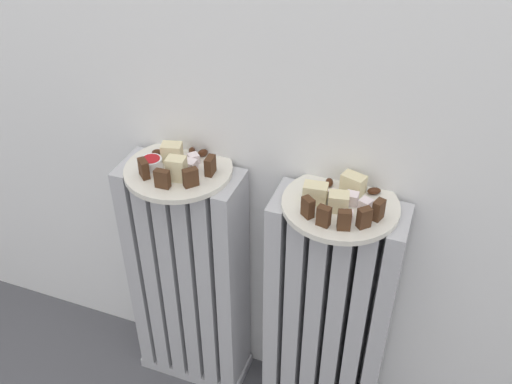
{
  "coord_description": "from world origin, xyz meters",
  "views": [
    {
      "loc": [
        0.34,
        -0.63,
        1.37
      ],
      "look_at": [
        0.0,
        0.28,
        0.66
      ],
      "focal_mm": 39.94,
      "sensor_mm": 36.0,
      "label": 1
    }
  ],
  "objects_px": {
    "plate_left": "(179,170)",
    "fork": "(176,170)",
    "radiator_left": "(189,282)",
    "radiator_right": "(328,320)",
    "plate_right": "(340,205)",
    "jam_bowl_left": "(152,163)"
  },
  "relations": [
    {
      "from": "plate_left",
      "to": "radiator_right",
      "type": "bearing_deg",
      "value": 0.0
    },
    {
      "from": "radiator_left",
      "to": "radiator_right",
      "type": "relative_size",
      "value": 1.0
    },
    {
      "from": "plate_right",
      "to": "fork",
      "type": "height_order",
      "value": "fork"
    },
    {
      "from": "radiator_right",
      "to": "radiator_left",
      "type": "bearing_deg",
      "value": 180.0
    },
    {
      "from": "radiator_left",
      "to": "radiator_right",
      "type": "height_order",
      "value": "same"
    },
    {
      "from": "radiator_left",
      "to": "plate_left",
      "type": "distance_m",
      "value": 0.35
    },
    {
      "from": "plate_right",
      "to": "fork",
      "type": "relative_size",
      "value": 2.22
    },
    {
      "from": "radiator_right",
      "to": "fork",
      "type": "distance_m",
      "value": 0.51
    },
    {
      "from": "plate_right",
      "to": "fork",
      "type": "bearing_deg",
      "value": -178.37
    },
    {
      "from": "radiator_left",
      "to": "jam_bowl_left",
      "type": "height_order",
      "value": "jam_bowl_left"
    },
    {
      "from": "plate_left",
      "to": "radiator_left",
      "type": "bearing_deg",
      "value": 180.0
    },
    {
      "from": "plate_left",
      "to": "plate_right",
      "type": "height_order",
      "value": "same"
    },
    {
      "from": "jam_bowl_left",
      "to": "fork",
      "type": "height_order",
      "value": "jam_bowl_left"
    },
    {
      "from": "plate_left",
      "to": "fork",
      "type": "distance_m",
      "value": 0.01
    },
    {
      "from": "jam_bowl_left",
      "to": "radiator_right",
      "type": "bearing_deg",
      "value": 2.69
    },
    {
      "from": "radiator_left",
      "to": "fork",
      "type": "xyz_separation_m",
      "value": [
        0.0,
        -0.01,
        0.35
      ]
    },
    {
      "from": "jam_bowl_left",
      "to": "radiator_left",
      "type": "bearing_deg",
      "value": 20.1
    },
    {
      "from": "plate_left",
      "to": "fork",
      "type": "xyz_separation_m",
      "value": [
        0.0,
        -0.01,
        0.01
      ]
    },
    {
      "from": "radiator_right",
      "to": "jam_bowl_left",
      "type": "distance_m",
      "value": 0.55
    },
    {
      "from": "radiator_right",
      "to": "plate_left",
      "type": "bearing_deg",
      "value": 180.0
    },
    {
      "from": "radiator_right",
      "to": "jam_bowl_left",
      "type": "xyz_separation_m",
      "value": [
        -0.42,
        -0.02,
        0.36
      ]
    },
    {
      "from": "plate_left",
      "to": "jam_bowl_left",
      "type": "xyz_separation_m",
      "value": [
        -0.05,
        -0.02,
        0.02
      ]
    }
  ]
}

